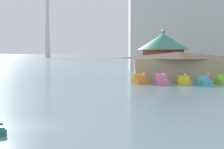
{
  "coord_description": "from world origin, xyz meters",
  "views": [
    {
      "loc": [
        5.58,
        -20.38,
        4.28
      ],
      "look_at": [
        4.81,
        22.15,
        1.66
      ],
      "focal_mm": 57.67,
      "sensor_mm": 36.0,
      "label": 1
    }
  ],
  "objects_px": {
    "green_roof_pavilion": "(163,53)",
    "background_building_block": "(176,25)",
    "pedal_boat_orange": "(140,80)",
    "pedal_boat_cyan": "(204,81)",
    "boathouse": "(178,66)",
    "pedal_boat_pink": "(161,80)",
    "pedal_boat_lime": "(222,80)",
    "pedal_boat_yellow": "(184,81)"
  },
  "relations": [
    {
      "from": "green_roof_pavilion",
      "to": "background_building_block",
      "type": "distance_m",
      "value": 32.63
    },
    {
      "from": "pedal_boat_orange",
      "to": "green_roof_pavilion",
      "type": "height_order",
      "value": "green_roof_pavilion"
    },
    {
      "from": "pedal_boat_cyan",
      "to": "boathouse",
      "type": "distance_m",
      "value": 7.06
    },
    {
      "from": "boathouse",
      "to": "pedal_boat_cyan",
      "type": "bearing_deg",
      "value": -69.34
    },
    {
      "from": "pedal_boat_orange",
      "to": "background_building_block",
      "type": "xyz_separation_m",
      "value": [
        12.16,
        45.39,
        10.89
      ]
    },
    {
      "from": "pedal_boat_cyan",
      "to": "pedal_boat_orange",
      "type": "bearing_deg",
      "value": -117.76
    },
    {
      "from": "pedal_boat_pink",
      "to": "pedal_boat_lime",
      "type": "bearing_deg",
      "value": 95.04
    },
    {
      "from": "pedal_boat_pink",
      "to": "pedal_boat_lime",
      "type": "relative_size",
      "value": 0.97
    },
    {
      "from": "boathouse",
      "to": "pedal_boat_lime",
      "type": "bearing_deg",
      "value": -41.21
    },
    {
      "from": "pedal_boat_cyan",
      "to": "pedal_boat_lime",
      "type": "bearing_deg",
      "value": 103.55
    },
    {
      "from": "boathouse",
      "to": "background_building_block",
      "type": "distance_m",
      "value": 42.1
    },
    {
      "from": "pedal_boat_orange",
      "to": "pedal_boat_lime",
      "type": "distance_m",
      "value": 11.35
    },
    {
      "from": "pedal_boat_lime",
      "to": "boathouse",
      "type": "height_order",
      "value": "boathouse"
    },
    {
      "from": "green_roof_pavilion",
      "to": "background_building_block",
      "type": "xyz_separation_m",
      "value": [
        7.2,
        31.01,
        7.13
      ]
    },
    {
      "from": "boathouse",
      "to": "green_roof_pavilion",
      "type": "relative_size",
      "value": 1.53
    },
    {
      "from": "pedal_boat_lime",
      "to": "green_roof_pavilion",
      "type": "xyz_separation_m",
      "value": [
        -6.39,
        14.3,
        3.77
      ]
    },
    {
      "from": "pedal_boat_orange",
      "to": "pedal_boat_lime",
      "type": "bearing_deg",
      "value": 71.44
    },
    {
      "from": "pedal_boat_yellow",
      "to": "boathouse",
      "type": "relative_size",
      "value": 0.16
    },
    {
      "from": "pedal_boat_orange",
      "to": "pedal_boat_lime",
      "type": "relative_size",
      "value": 1.23
    },
    {
      "from": "pedal_boat_pink",
      "to": "boathouse",
      "type": "bearing_deg",
      "value": 146.0
    },
    {
      "from": "green_roof_pavilion",
      "to": "background_building_block",
      "type": "relative_size",
      "value": 0.37
    },
    {
      "from": "background_building_block",
      "to": "pedal_boat_lime",
      "type": "bearing_deg",
      "value": -91.02
    },
    {
      "from": "pedal_boat_orange",
      "to": "pedal_boat_lime",
      "type": "height_order",
      "value": "pedal_boat_lime"
    },
    {
      "from": "pedal_boat_cyan",
      "to": "green_roof_pavilion",
      "type": "relative_size",
      "value": 0.29
    },
    {
      "from": "pedal_boat_pink",
      "to": "green_roof_pavilion",
      "type": "xyz_separation_m",
      "value": [
        2.23,
        16.19,
        3.69
      ]
    },
    {
      "from": "pedal_boat_cyan",
      "to": "boathouse",
      "type": "bearing_deg",
      "value": -176.16
    },
    {
      "from": "pedal_boat_pink",
      "to": "background_building_block",
      "type": "distance_m",
      "value": 49.34
    },
    {
      "from": "pedal_boat_orange",
      "to": "background_building_block",
      "type": "relative_size",
      "value": 0.12
    },
    {
      "from": "pedal_boat_pink",
      "to": "pedal_boat_cyan",
      "type": "height_order",
      "value": "same"
    },
    {
      "from": "green_roof_pavilion",
      "to": "pedal_boat_orange",
      "type": "bearing_deg",
      "value": -109.01
    },
    {
      "from": "pedal_boat_pink",
      "to": "pedal_boat_cyan",
      "type": "distance_m",
      "value": 5.7
    },
    {
      "from": "pedal_boat_yellow",
      "to": "pedal_boat_lime",
      "type": "distance_m",
      "value": 5.45
    },
    {
      "from": "pedal_boat_yellow",
      "to": "boathouse",
      "type": "bearing_deg",
      "value": -178.97
    },
    {
      "from": "pedal_boat_cyan",
      "to": "boathouse",
      "type": "xyz_separation_m",
      "value": [
        -2.41,
        6.38,
        1.81
      ]
    },
    {
      "from": "pedal_boat_pink",
      "to": "background_building_block",
      "type": "relative_size",
      "value": 0.1
    },
    {
      "from": "pedal_boat_yellow",
      "to": "green_roof_pavilion",
      "type": "height_order",
      "value": "green_roof_pavilion"
    },
    {
      "from": "pedal_boat_orange",
      "to": "boathouse",
      "type": "distance_m",
      "value": 7.87
    },
    {
      "from": "boathouse",
      "to": "green_roof_pavilion",
      "type": "bearing_deg",
      "value": 96.28
    },
    {
      "from": "pedal_boat_yellow",
      "to": "background_building_block",
      "type": "xyz_separation_m",
      "value": [
        6.22,
        45.99,
        10.95
      ]
    },
    {
      "from": "pedal_boat_yellow",
      "to": "background_building_block",
      "type": "bearing_deg",
      "value": 174.14
    },
    {
      "from": "pedal_boat_pink",
      "to": "pedal_boat_yellow",
      "type": "height_order",
      "value": "pedal_boat_pink"
    },
    {
      "from": "pedal_boat_orange",
      "to": "pedal_boat_pink",
      "type": "xyz_separation_m",
      "value": [
        2.72,
        -1.81,
        0.07
      ]
    }
  ]
}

